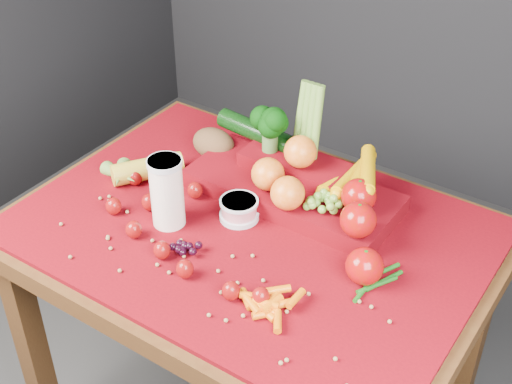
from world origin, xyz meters
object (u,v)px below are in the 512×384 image
Objects in this scene: table at (251,262)px; milk_glass at (167,190)px; yogurt_bowl at (239,209)px; produce_mound at (303,181)px.

table is 0.28m from milk_glass.
milk_glass is 0.18m from yogurt_bowl.
table is 0.14m from yogurt_bowl.
produce_mound reaches higher than milk_glass.
yogurt_bowl is 0.17m from produce_mound.
produce_mound reaches higher than yogurt_bowl.
yogurt_bowl reaches higher than table.
produce_mound is at bearing 73.34° from table.
table is at bearing -106.66° from produce_mound.
table is at bearing 28.82° from milk_glass.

